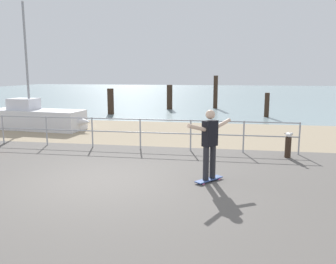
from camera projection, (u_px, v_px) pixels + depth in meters
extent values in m
cube|color=#605B56|center=(85.00, 196.00, 7.42)|extent=(24.00, 10.00, 0.04)
cube|color=tan|center=(159.00, 132.00, 15.18)|extent=(24.00, 6.00, 0.04)
cube|color=#849EA3|center=(204.00, 93.00, 42.37)|extent=(72.00, 50.00, 0.04)
cylinder|color=#9EA0A5|center=(3.00, 130.00, 12.65)|extent=(0.05, 0.05, 1.05)
cylinder|color=#9EA0A5|center=(47.00, 131.00, 12.36)|extent=(0.05, 0.05, 1.05)
cylinder|color=#9EA0A5|center=(92.00, 132.00, 12.07)|extent=(0.05, 0.05, 1.05)
cylinder|color=#9EA0A5|center=(140.00, 134.00, 11.79)|extent=(0.05, 0.05, 1.05)
cylinder|color=#9EA0A5|center=(191.00, 135.00, 11.50)|extent=(0.05, 0.05, 1.05)
cylinder|color=#9EA0A5|center=(244.00, 137.00, 11.21)|extent=(0.05, 0.05, 1.05)
cylinder|color=#9EA0A5|center=(299.00, 139.00, 10.93)|extent=(0.05, 0.05, 1.05)
cylinder|color=#9EA0A5|center=(116.00, 119.00, 11.85)|extent=(11.95, 0.04, 0.04)
cylinder|color=#9EA0A5|center=(116.00, 132.00, 11.92)|extent=(11.95, 0.04, 0.04)
cube|color=silver|center=(36.00, 120.00, 15.82)|extent=(4.52, 1.84, 0.90)
cone|color=silver|center=(80.00, 122.00, 15.24)|extent=(1.17, 0.87, 0.77)
cylinder|color=gray|center=(26.00, 57.00, 15.42)|extent=(0.10, 0.10, 4.68)
cube|color=silver|center=(24.00, 104.00, 15.86)|extent=(1.28, 1.02, 0.50)
cube|color=#334C8C|center=(209.00, 179.00, 8.32)|extent=(0.65, 0.75, 0.02)
cylinder|color=#E5598C|center=(204.00, 184.00, 8.08)|extent=(0.06, 0.07, 0.06)
cylinder|color=#E5598C|center=(198.00, 183.00, 8.20)|extent=(0.06, 0.07, 0.06)
cylinder|color=#E5598C|center=(219.00, 179.00, 8.45)|extent=(0.06, 0.07, 0.06)
cylinder|color=#E5598C|center=(214.00, 178.00, 8.57)|extent=(0.06, 0.07, 0.06)
cylinder|color=#26262B|center=(206.00, 163.00, 8.17)|extent=(0.14, 0.14, 0.80)
cylinder|color=#26262B|center=(213.00, 162.00, 8.33)|extent=(0.14, 0.14, 0.80)
cube|color=black|center=(210.00, 133.00, 8.13)|extent=(0.38, 0.41, 0.60)
sphere|color=beige|center=(210.00, 115.00, 8.05)|extent=(0.22, 0.22, 0.22)
cylinder|color=beige|center=(197.00, 128.00, 7.80)|extent=(0.41, 0.49, 0.23)
cylinder|color=beige|center=(222.00, 124.00, 8.39)|extent=(0.41, 0.49, 0.23)
cylinder|color=#332319|center=(288.00, 148.00, 10.59)|extent=(0.18, 0.18, 0.65)
ellipsoid|color=white|center=(289.00, 135.00, 10.52)|extent=(0.22, 0.35, 0.14)
sphere|color=white|center=(292.00, 134.00, 10.33)|extent=(0.09, 0.09, 0.09)
cone|color=gold|center=(292.00, 134.00, 10.28)|extent=(0.04, 0.05, 0.02)
cube|color=slate|center=(286.00, 134.00, 10.68)|extent=(0.11, 0.14, 0.02)
cylinder|color=#332319|center=(111.00, 102.00, 21.35)|extent=(0.39, 0.39, 1.58)
cylinder|color=#332319|center=(170.00, 97.00, 24.08)|extent=(0.39, 0.39, 1.70)
cylinder|color=#332319|center=(216.00, 92.00, 24.65)|extent=(0.30, 0.30, 2.32)
cylinder|color=#332319|center=(267.00, 105.00, 20.01)|extent=(0.27, 0.27, 1.40)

